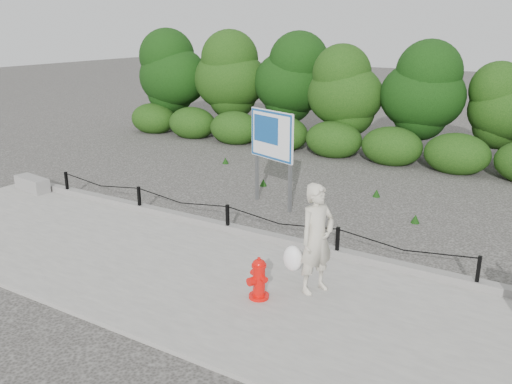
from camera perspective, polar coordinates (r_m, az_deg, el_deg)
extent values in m
plane|color=#2D2B28|center=(11.57, -2.99, -4.53)|extent=(90.00, 90.00, 0.00)
cube|color=gray|center=(10.11, -9.45, -7.88)|extent=(14.00, 4.00, 0.08)
cube|color=slate|center=(11.56, -2.86, -3.76)|extent=(14.00, 0.22, 0.14)
cube|color=black|center=(14.73, -19.30, 0.89)|extent=(0.06, 0.06, 0.60)
cube|color=black|center=(12.94, -12.19, -0.71)|extent=(0.06, 0.06, 0.60)
cube|color=black|center=(11.44, -3.02, -2.76)|extent=(0.06, 0.06, 0.60)
cube|color=black|center=(10.32, 8.57, -5.24)|extent=(0.06, 0.06, 0.60)
cube|color=black|center=(9.73, 22.34, -7.87)|extent=(0.06, 0.06, 0.60)
cylinder|color=black|center=(13.75, -16.05, 1.02)|extent=(2.50, 0.02, 0.02)
cylinder|color=black|center=(12.08, -7.93, -0.69)|extent=(2.50, 0.02, 0.02)
cylinder|color=black|center=(10.74, 2.49, -2.87)|extent=(2.50, 0.02, 0.02)
cylinder|color=black|center=(9.87, 15.33, -5.40)|extent=(2.50, 0.02, 0.02)
cylinder|color=black|center=(22.98, -8.52, 8.93)|extent=(0.18, 0.18, 2.00)
ellipsoid|color=#194810|center=(22.82, -8.69, 12.42)|extent=(2.97, 2.57, 3.21)
cylinder|color=black|center=(21.81, -2.72, 8.63)|extent=(0.18, 0.18, 1.99)
ellipsoid|color=#194810|center=(21.64, -2.78, 12.27)|extent=(2.94, 2.54, 3.18)
cylinder|color=black|center=(20.87, 3.66, 8.19)|extent=(0.18, 0.18, 1.97)
ellipsoid|color=#194810|center=(20.70, 3.73, 11.96)|extent=(2.91, 2.52, 3.15)
cylinder|color=black|center=(19.13, 9.19, 6.87)|extent=(0.18, 0.18, 1.78)
ellipsoid|color=#194810|center=(18.95, 9.37, 10.57)|extent=(2.63, 2.28, 2.85)
cylinder|color=black|center=(18.72, 16.78, 6.26)|extent=(0.18, 0.18, 1.87)
ellipsoid|color=#194810|center=(18.53, 17.14, 10.23)|extent=(2.76, 2.39, 2.99)
cylinder|color=black|center=(18.69, 24.48, 4.94)|extent=(0.18, 0.18, 1.56)
ellipsoid|color=#194810|center=(18.51, 24.90, 8.23)|extent=(2.31, 2.00, 2.50)
cylinder|color=red|center=(8.89, 0.31, -10.90)|extent=(0.43, 0.43, 0.05)
cylinder|color=red|center=(8.76, 0.31, -9.32)|extent=(0.27, 0.27, 0.49)
cylinder|color=red|center=(8.64, 0.31, -7.75)|extent=(0.31, 0.31, 0.05)
ellipsoid|color=red|center=(8.63, 0.31, -7.58)|extent=(0.28, 0.28, 0.16)
cylinder|color=red|center=(8.59, 0.32, -7.06)|extent=(0.07, 0.07, 0.05)
cylinder|color=red|center=(8.82, -0.20, -8.51)|extent=(0.12, 0.13, 0.10)
cylinder|color=red|center=(8.62, 0.84, -9.17)|extent=(0.12, 0.13, 0.10)
cylinder|color=red|center=(8.67, -0.49, -9.40)|extent=(0.17, 0.16, 0.14)
cylinder|color=slate|center=(8.70, -0.26, -9.84)|extent=(0.01, 0.05, 0.11)
imported|color=beige|center=(8.79, 6.43, -4.91)|extent=(0.67, 0.79, 1.84)
ellipsoid|color=white|center=(8.95, 3.90, -6.99)|extent=(0.33, 0.26, 0.44)
cube|color=gray|center=(15.43, -22.49, 0.80)|extent=(1.16, 0.54, 0.36)
cube|color=slate|center=(13.54, 0.10, 3.98)|extent=(0.09, 0.09, 2.35)
cube|color=slate|center=(12.63, 3.65, 2.96)|extent=(0.09, 0.09, 2.35)
cube|color=white|center=(12.92, 1.67, 5.99)|extent=(1.40, 0.54, 1.18)
cube|color=#134A8E|center=(12.90, 1.58, 5.98)|extent=(1.36, 0.48, 1.14)
cube|color=#134A8E|center=(13.00, 1.05, 6.60)|extent=(0.83, 0.30, 0.65)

